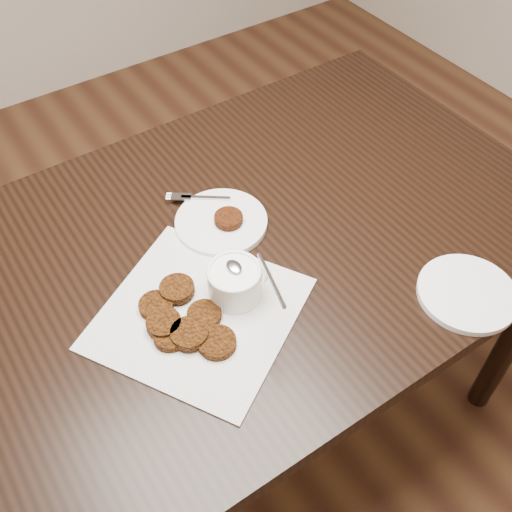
{
  "coord_description": "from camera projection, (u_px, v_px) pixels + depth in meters",
  "views": [
    {
      "loc": [
        -0.38,
        -0.63,
        1.64
      ],
      "look_at": [
        0.03,
        -0.02,
        0.8
      ],
      "focal_mm": 41.76,
      "sensor_mm": 36.0,
      "label": 1
    }
  ],
  "objects": [
    {
      "name": "napkin",
      "position": [
        199.0,
        313.0,
        1.08
      ],
      "size": [
        0.45,
        0.45,
        0.0
      ],
      "primitive_type": "cube",
      "rotation": [
        0.0,
        0.0,
        0.53
      ],
      "color": "silver",
      "rests_on": "table"
    },
    {
      "name": "patty_cluster",
      "position": [
        181.0,
        322.0,
        1.06
      ],
      "size": [
        0.28,
        0.28,
        0.02
      ],
      "primitive_type": null,
      "rotation": [
        0.0,
        0.0,
        -0.33
      ],
      "color": "#65330D",
      "rests_on": "napkin"
    },
    {
      "name": "table",
      "position": [
        248.0,
        340.0,
        1.49
      ],
      "size": [
        1.35,
        0.87,
        0.75
      ],
      "primitive_type": "cube",
      "color": "black",
      "rests_on": "floor"
    },
    {
      "name": "plate_with_patty",
      "position": [
        221.0,
        220.0,
        1.23
      ],
      "size": [
        0.27,
        0.27,
        0.03
      ],
      "primitive_type": null,
      "rotation": [
        0.0,
        0.0,
        -0.64
      ],
      "color": "white",
      "rests_on": "table"
    },
    {
      "name": "floor",
      "position": [
        245.0,
        440.0,
        1.71
      ],
      "size": [
        4.0,
        4.0,
        0.0
      ],
      "primitive_type": "plane",
      "color": "brown",
      "rests_on": "ground"
    },
    {
      "name": "plate_empty",
      "position": [
        467.0,
        293.0,
        1.11
      ],
      "size": [
        0.25,
        0.25,
        0.01
      ],
      "primitive_type": "cylinder",
      "rotation": [
        0.0,
        0.0,
        0.44
      ],
      "color": "white",
      "rests_on": "table"
    },
    {
      "name": "sauce_ramekin",
      "position": [
        234.0,
        270.0,
        1.06
      ],
      "size": [
        0.17,
        0.17,
        0.14
      ],
      "primitive_type": null,
      "rotation": [
        0.0,
        0.0,
        -0.36
      ],
      "color": "white",
      "rests_on": "napkin"
    }
  ]
}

